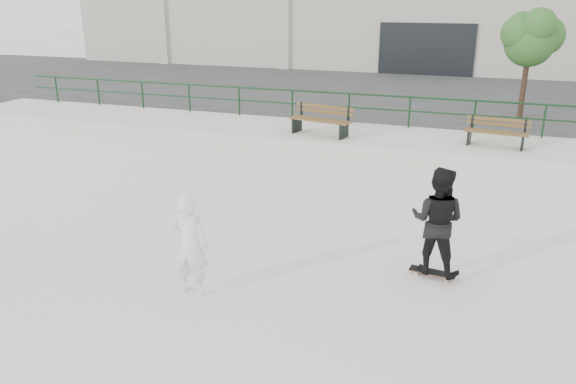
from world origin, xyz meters
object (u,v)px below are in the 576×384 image
at_px(skateboard, 432,272).
at_px(standing_skater, 437,221).
at_px(bench_right, 497,132).
at_px(seated_skater, 190,244).
at_px(bench_left, 321,120).
at_px(tree, 531,36).

xyz_separation_m(skateboard, standing_skater, (0.00, 0.00, 0.96)).
distance_m(skateboard, standing_skater, 0.96).
relative_size(bench_right, skateboard, 2.23).
height_order(skateboard, seated_skater, seated_skater).
bearing_deg(skateboard, bench_right, 90.07).
bearing_deg(bench_left, seated_skater, -74.90).
xyz_separation_m(bench_left, seated_skater, (0.53, -9.24, -0.09)).
distance_m(bench_left, seated_skater, 9.26).
distance_m(skateboard, seated_skater, 4.16).
bearing_deg(seated_skater, tree, -112.75).
distance_m(bench_right, skateboard, 7.78).
relative_size(bench_right, tree, 0.48).
bearing_deg(standing_skater, bench_right, -86.83).
distance_m(tree, seated_skater, 15.13).
height_order(skateboard, standing_skater, standing_skater).
distance_m(bench_left, standing_skater, 8.46).
bearing_deg(standing_skater, bench_left, -50.39).
xyz_separation_m(tree, standing_skater, (-1.76, -12.06, -2.25)).
xyz_separation_m(skateboard, seated_skater, (-3.62, -1.88, 0.79)).
height_order(tree, standing_skater, tree).
bearing_deg(bench_left, standing_skater, -48.76).
height_order(bench_left, standing_skater, standing_skater).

